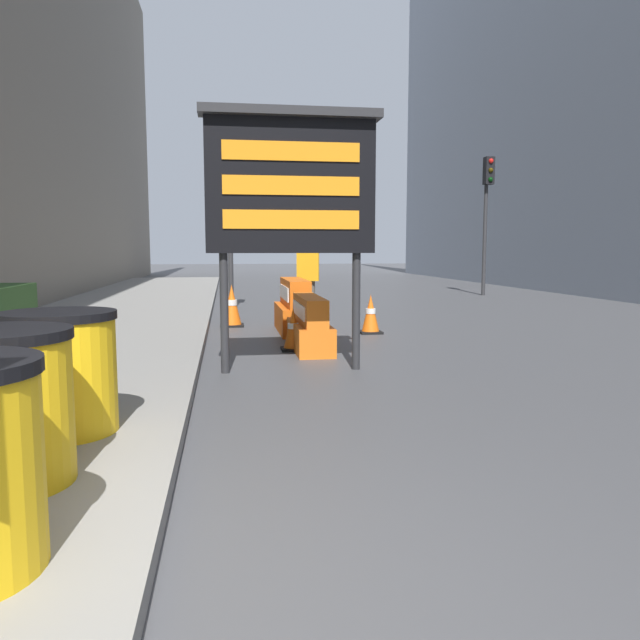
{
  "coord_description": "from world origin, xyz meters",
  "views": [
    {
      "loc": [
        0.34,
        -2.31,
        1.47
      ],
      "look_at": [
        1.99,
        8.69,
        0.2
      ],
      "focal_mm": 35.0,
      "sensor_mm": 36.0,
      "label": 1
    }
  ],
  "objects_px": {
    "jersey_barrier_orange_far": "(295,309)",
    "traffic_cone_mid": "(293,330)",
    "traffic_cone_near": "(371,314)",
    "traffic_light_near_curb": "(230,197)",
    "traffic_light_far_side": "(487,196)",
    "barrel_drum_middle": "(0,407)",
    "barrel_drum_back": "(60,372)",
    "message_board": "(291,185)",
    "pedestrian_worker": "(308,272)",
    "traffic_cone_far": "(232,306)",
    "jersey_barrier_orange_near": "(310,326)"
  },
  "relations": [
    {
      "from": "traffic_cone_near",
      "to": "traffic_cone_far",
      "type": "height_order",
      "value": "traffic_cone_far"
    },
    {
      "from": "jersey_barrier_orange_far",
      "to": "traffic_cone_mid",
      "type": "xyz_separation_m",
      "value": [
        -0.25,
        -2.03,
        -0.11
      ]
    },
    {
      "from": "traffic_cone_far",
      "to": "traffic_light_far_side",
      "type": "relative_size",
      "value": 0.19
    },
    {
      "from": "traffic_light_near_curb",
      "to": "traffic_light_far_side",
      "type": "bearing_deg",
      "value": 26.54
    },
    {
      "from": "traffic_light_far_side",
      "to": "message_board",
      "type": "bearing_deg",
      "value": -122.81
    },
    {
      "from": "traffic_cone_near",
      "to": "pedestrian_worker",
      "type": "xyz_separation_m",
      "value": [
        -0.84,
        2.05,
        0.67
      ]
    },
    {
      "from": "traffic_cone_far",
      "to": "jersey_barrier_orange_near",
      "type": "bearing_deg",
      "value": -69.59
    },
    {
      "from": "traffic_light_far_side",
      "to": "pedestrian_worker",
      "type": "bearing_deg",
      "value": -136.32
    },
    {
      "from": "barrel_drum_middle",
      "to": "traffic_cone_far",
      "type": "height_order",
      "value": "barrel_drum_middle"
    },
    {
      "from": "traffic_cone_near",
      "to": "pedestrian_worker",
      "type": "height_order",
      "value": "pedestrian_worker"
    },
    {
      "from": "message_board",
      "to": "traffic_light_far_side",
      "type": "height_order",
      "value": "traffic_light_far_side"
    },
    {
      "from": "jersey_barrier_orange_far",
      "to": "traffic_cone_mid",
      "type": "distance_m",
      "value": 2.04
    },
    {
      "from": "barrel_drum_back",
      "to": "traffic_cone_mid",
      "type": "xyz_separation_m",
      "value": [
        2.16,
        4.24,
        -0.27
      ]
    },
    {
      "from": "traffic_cone_mid",
      "to": "traffic_cone_far",
      "type": "relative_size",
      "value": 0.78
    },
    {
      "from": "traffic_light_near_curb",
      "to": "pedestrian_worker",
      "type": "height_order",
      "value": "traffic_light_near_curb"
    },
    {
      "from": "barrel_drum_middle",
      "to": "traffic_light_near_curb",
      "type": "distance_m",
      "value": 11.4
    },
    {
      "from": "jersey_barrier_orange_far",
      "to": "traffic_cone_near",
      "type": "height_order",
      "value": "jersey_barrier_orange_far"
    },
    {
      "from": "traffic_cone_mid",
      "to": "traffic_cone_far",
      "type": "bearing_deg",
      "value": 105.97
    },
    {
      "from": "jersey_barrier_orange_near",
      "to": "pedestrian_worker",
      "type": "distance_m",
      "value": 3.74
    },
    {
      "from": "traffic_light_far_side",
      "to": "barrel_drum_back",
      "type": "bearing_deg",
      "value": -123.48
    },
    {
      "from": "traffic_cone_near",
      "to": "traffic_light_near_curb",
      "type": "height_order",
      "value": "traffic_light_near_curb"
    },
    {
      "from": "jersey_barrier_orange_near",
      "to": "traffic_cone_mid",
      "type": "relative_size",
      "value": 2.73
    },
    {
      "from": "barrel_drum_middle",
      "to": "traffic_cone_mid",
      "type": "xyz_separation_m",
      "value": [
        2.23,
        5.26,
        -0.27
      ]
    },
    {
      "from": "barrel_drum_middle",
      "to": "jersey_barrier_orange_near",
      "type": "relative_size",
      "value": 0.53
    },
    {
      "from": "jersey_barrier_orange_near",
      "to": "traffic_light_near_curb",
      "type": "height_order",
      "value": "traffic_light_near_curb"
    },
    {
      "from": "traffic_light_near_curb",
      "to": "jersey_barrier_orange_near",
      "type": "bearing_deg",
      "value": -79.44
    },
    {
      "from": "traffic_cone_mid",
      "to": "traffic_cone_far",
      "type": "distance_m",
      "value": 3.11
    },
    {
      "from": "traffic_light_near_curb",
      "to": "traffic_cone_mid",
      "type": "bearing_deg",
      "value": -81.83
    },
    {
      "from": "message_board",
      "to": "jersey_barrier_orange_far",
      "type": "distance_m",
      "value": 4.03
    },
    {
      "from": "barrel_drum_back",
      "to": "traffic_light_near_curb",
      "type": "bearing_deg",
      "value": 82.58
    },
    {
      "from": "traffic_cone_mid",
      "to": "pedestrian_worker",
      "type": "xyz_separation_m",
      "value": [
        0.7,
        3.68,
        0.7
      ]
    },
    {
      "from": "barrel_drum_back",
      "to": "traffic_cone_near",
      "type": "distance_m",
      "value": 6.94
    },
    {
      "from": "traffic_light_near_curb",
      "to": "traffic_cone_far",
      "type": "bearing_deg",
      "value": -90.28
    },
    {
      "from": "jersey_barrier_orange_near",
      "to": "pedestrian_worker",
      "type": "relative_size",
      "value": 1.0
    },
    {
      "from": "traffic_cone_far",
      "to": "traffic_light_far_side",
      "type": "distance_m",
      "value": 10.91
    },
    {
      "from": "jersey_barrier_orange_far",
      "to": "traffic_cone_mid",
      "type": "relative_size",
      "value": 2.97
    },
    {
      "from": "barrel_drum_middle",
      "to": "pedestrian_worker",
      "type": "xyz_separation_m",
      "value": [
        2.93,
        8.94,
        0.43
      ]
    },
    {
      "from": "traffic_cone_far",
      "to": "traffic_light_far_side",
      "type": "bearing_deg",
      "value": 40.57
    },
    {
      "from": "pedestrian_worker",
      "to": "jersey_barrier_orange_far",
      "type": "bearing_deg",
      "value": 84.93
    },
    {
      "from": "barrel_drum_back",
      "to": "barrel_drum_middle",
      "type": "bearing_deg",
      "value": -94.07
    },
    {
      "from": "barrel_drum_middle",
      "to": "pedestrian_worker",
      "type": "distance_m",
      "value": 9.41
    },
    {
      "from": "jersey_barrier_orange_near",
      "to": "traffic_cone_mid",
      "type": "xyz_separation_m",
      "value": [
        -0.25,
        -0.03,
        -0.04
      ]
    },
    {
      "from": "jersey_barrier_orange_near",
      "to": "traffic_light_near_curb",
      "type": "xyz_separation_m",
      "value": [
        -1.09,
        5.83,
        2.32
      ]
    },
    {
      "from": "barrel_drum_back",
      "to": "traffic_light_far_side",
      "type": "xyz_separation_m",
      "value": [
        9.33,
        14.1,
        2.53
      ]
    },
    {
      "from": "message_board",
      "to": "jersey_barrier_orange_far",
      "type": "relative_size",
      "value": 1.66
    },
    {
      "from": "traffic_light_far_side",
      "to": "barrel_drum_middle",
      "type": "bearing_deg",
      "value": -121.87
    },
    {
      "from": "barrel_drum_middle",
      "to": "message_board",
      "type": "distance_m",
      "value": 4.54
    },
    {
      "from": "barrel_drum_middle",
      "to": "jersey_barrier_orange_far",
      "type": "distance_m",
      "value": 7.69
    },
    {
      "from": "barrel_drum_middle",
      "to": "jersey_barrier_orange_far",
      "type": "relative_size",
      "value": 0.48
    },
    {
      "from": "barrel_drum_middle",
      "to": "traffic_light_far_side",
      "type": "relative_size",
      "value": 0.21
    }
  ]
}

